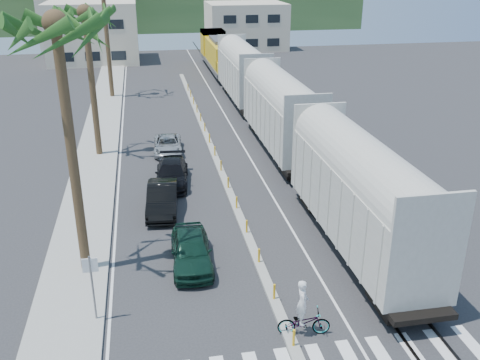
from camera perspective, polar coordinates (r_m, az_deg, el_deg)
The scene contains 14 objects.
ground at distance 21.70m, azimuth 4.95°, elevation -15.80°, with size 140.00×140.00×0.00m, color #28282B.
sidewalk at distance 43.59m, azimuth -14.78°, elevation 3.97°, with size 3.00×90.00×0.15m, color gray.
rails at distance 47.35m, azimuth 1.99°, elevation 6.13°, with size 1.56×100.00×0.06m.
median at distance 38.97m, azimuth -2.68°, elevation 2.53°, with size 0.45×60.00×0.85m.
lane_markings at distance 43.54m, azimuth -6.42°, elevation 4.47°, with size 9.42×90.00×0.01m.
freight_train at distance 44.96m, azimuth 2.52°, elevation 9.02°, with size 3.00×60.94×5.85m.
palm_trees at distance 39.25m, azimuth -15.99°, elevation 17.93°, with size 3.50×37.20×13.75m.
street_sign at distance 21.77m, azimuth -15.54°, elevation -10.17°, with size 0.60×0.08×3.00m.
buildings at distance 88.46m, azimuth -11.91°, elevation 16.25°, with size 38.00×27.00×10.00m.
car_lead at distance 25.37m, azimuth -5.23°, elevation -7.45°, with size 1.99×4.66×1.57m, color #0F2E21.
car_second at distance 30.76m, azimuth -8.28°, elevation -1.96°, with size 2.08×4.91×1.58m, color black.
car_third at distance 34.44m, azimuth -7.30°, elevation 0.73°, with size 2.52×5.17×1.45m, color black.
car_rear at distance 40.16m, azimuth -7.72°, elevation 3.75°, with size 2.22×4.48×1.22m, color #AFB1B4.
cyclist at distance 21.20m, azimuth 6.79°, elevation -14.35°, with size 1.29×2.24×2.41m.
Camera 1 is at (-4.85, -16.33, 13.46)m, focal length 40.00 mm.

